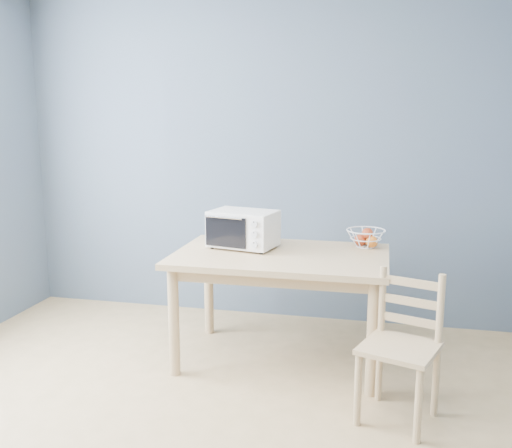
% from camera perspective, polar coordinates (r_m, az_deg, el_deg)
% --- Properties ---
extents(room, '(4.01, 4.51, 2.61)m').
position_cam_1_polar(room, '(2.47, -10.54, 2.50)').
color(room, tan).
rests_on(room, ground).
extents(dining_table, '(1.40, 0.90, 0.75)m').
position_cam_1_polar(dining_table, '(3.80, 2.47, -4.43)').
color(dining_table, tan).
rests_on(dining_table, ground).
extents(toaster_oven, '(0.49, 0.39, 0.26)m').
position_cam_1_polar(toaster_oven, '(3.91, -1.52, -0.43)').
color(toaster_oven, white).
rests_on(toaster_oven, dining_table).
extents(fruit_basket, '(0.33, 0.33, 0.14)m').
position_cam_1_polar(fruit_basket, '(4.00, 10.96, -1.34)').
color(fruit_basket, white).
rests_on(fruit_basket, dining_table).
extents(dining_chair, '(0.49, 0.49, 0.81)m').
position_cam_1_polar(dining_chair, '(3.26, 14.35, -11.99)').
color(dining_chair, tan).
rests_on(dining_chair, ground).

